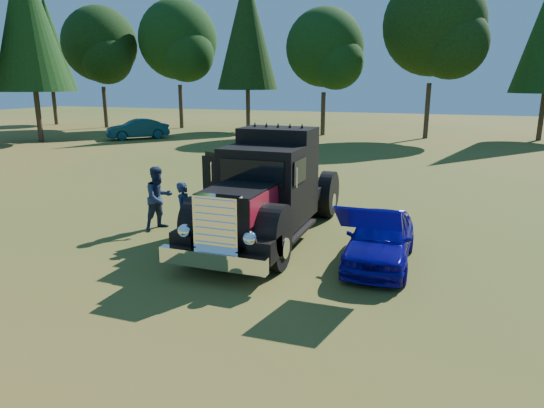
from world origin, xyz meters
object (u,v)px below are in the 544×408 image
at_px(diamond_t_truck, 267,194).
at_px(hotrod_coupe, 380,238).
at_px(distant_teal_car, 138,129).
at_px(spectator_near, 185,212).
at_px(spectator_far, 159,198).

bearing_deg(diamond_t_truck, hotrod_coupe, -14.49).
relative_size(hotrod_coupe, distant_teal_car, 0.89).
xyz_separation_m(diamond_t_truck, distant_teal_car, (-17.79, 19.22, -0.53)).
xyz_separation_m(hotrod_coupe, distant_teal_car, (-20.98, 20.05, 0.11)).
xyz_separation_m(spectator_near, spectator_far, (-1.29, 0.74, 0.11)).
distance_m(spectator_far, distant_teal_car, 24.21).
relative_size(spectator_near, spectator_far, 0.88).
relative_size(spectator_near, distant_teal_car, 0.36).
bearing_deg(hotrod_coupe, diamond_t_truck, 165.51).
relative_size(diamond_t_truck, spectator_far, 3.83).
distance_m(hotrod_coupe, spectator_far, 6.56).
relative_size(hotrod_coupe, spectator_far, 2.16).
bearing_deg(spectator_far, distant_teal_car, 59.48).
height_order(diamond_t_truck, distant_teal_car, diamond_t_truck).
bearing_deg(spectator_near, spectator_far, 58.72).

